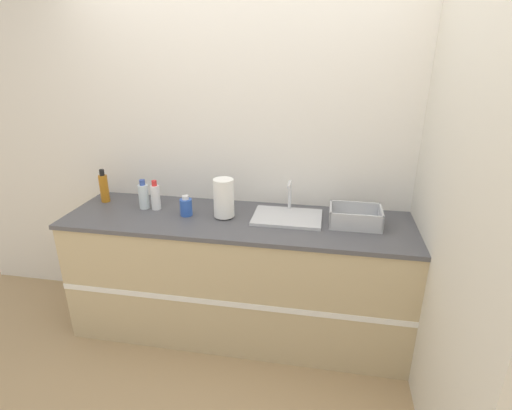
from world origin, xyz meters
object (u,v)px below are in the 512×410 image
(bottle_white_spray, at_px, (155,197))
(bottle_blue, at_px, (186,207))
(dish_rack, at_px, (355,219))
(bottle_clear, at_px, (144,196))
(sink, at_px, (287,216))
(bottle_amber, at_px, (104,188))
(paper_towel_roll, at_px, (224,198))

(bottle_white_spray, distance_m, bottle_blue, 0.26)
(dish_rack, xyz_separation_m, bottle_clear, (-1.49, 0.02, 0.05))
(sink, height_order, bottle_clear, sink)
(bottle_blue, height_order, bottle_clear, bottle_clear)
(bottle_blue, distance_m, bottle_clear, 0.35)
(sink, bearing_deg, dish_rack, -2.85)
(bottle_white_spray, height_order, bottle_amber, bottle_amber)
(bottle_white_spray, relative_size, bottle_clear, 1.00)
(dish_rack, distance_m, bottle_clear, 1.49)
(sink, height_order, bottle_blue, sink)
(dish_rack, distance_m, bottle_blue, 1.15)
(sink, distance_m, bottle_white_spray, 0.95)
(bottle_white_spray, bearing_deg, bottle_amber, 170.28)
(paper_towel_roll, xyz_separation_m, bottle_clear, (-0.61, 0.06, -0.04))
(sink, relative_size, bottle_white_spray, 2.15)
(bottle_white_spray, bearing_deg, bottle_blue, -15.41)
(bottle_white_spray, height_order, bottle_blue, bottle_white_spray)
(sink, height_order, paper_towel_roll, paper_towel_roll)
(bottle_amber, bearing_deg, paper_towel_roll, -7.76)
(bottle_blue, bearing_deg, bottle_clear, 168.17)
(sink, xyz_separation_m, paper_towel_roll, (-0.43, -0.06, 0.12))
(bottle_blue, xyz_separation_m, bottle_clear, (-0.34, 0.07, 0.03))
(sink, height_order, dish_rack, sink)
(paper_towel_roll, bearing_deg, sink, 7.62)
(bottle_white_spray, xyz_separation_m, bottle_blue, (0.25, -0.07, -0.03))
(bottle_white_spray, relative_size, bottle_blue, 1.50)
(dish_rack, bearing_deg, paper_towel_roll, -177.71)
(sink, height_order, bottle_amber, bottle_amber)
(dish_rack, height_order, bottle_amber, bottle_amber)
(sink, xyz_separation_m, dish_rack, (0.45, -0.02, 0.02))
(dish_rack, height_order, bottle_white_spray, bottle_white_spray)
(bottle_white_spray, bearing_deg, bottle_clear, 178.42)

